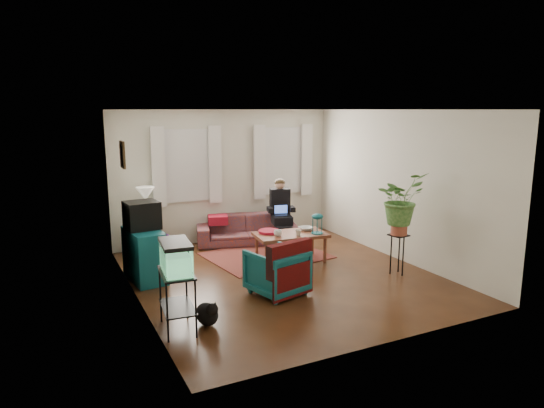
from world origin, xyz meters
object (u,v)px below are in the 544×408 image
dresser (145,255)px  coffee_table (291,247)px  plant_stand (398,254)px  aquarium_stand (177,301)px  sofa (246,225)px  armchair (277,269)px  side_table (147,236)px

dresser → coffee_table: (2.46, -0.18, -0.15)m
coffee_table → plant_stand: 1.81m
aquarium_stand → plant_stand: aquarium_stand is taller
sofa → dresser: bearing=-135.0°
plant_stand → aquarium_stand: bearing=-173.4°
dresser → coffee_table: 2.47m
armchair → coffee_table: size_ratio=0.60×
armchair → dresser: bearing=-56.0°
sofa → armchair: 2.73m
sofa → coffee_table: sofa is taller
plant_stand → armchair: bearing=177.4°
armchair → plant_stand: bearing=163.2°
aquarium_stand → sofa: bearing=60.6°
aquarium_stand → coffee_table: aquarium_stand is taller
plant_stand → sofa: bearing=117.9°
side_table → aquarium_stand: aquarium_stand is taller
side_table → armchair: armchair is taller
side_table → aquarium_stand: size_ratio=0.90×
sofa → plant_stand: bearing=-46.3°
dresser → plant_stand: size_ratio=1.36×
dresser → armchair: size_ratio=1.21×
side_table → plant_stand: plant_stand is taller
side_table → coffee_table: size_ratio=0.53×
sofa → side_table: size_ratio=2.96×
side_table → plant_stand: size_ratio=0.99×
dresser → aquarium_stand: (-0.01, -1.93, -0.04)m
sofa → plant_stand: size_ratio=2.94×
coffee_table → aquarium_stand: bearing=-138.6°
side_table → dresser: 1.46m
coffee_table → plant_stand: size_ratio=1.87×
aquarium_stand → coffee_table: (2.47, 1.75, -0.11)m
armchair → plant_stand: size_ratio=1.12×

